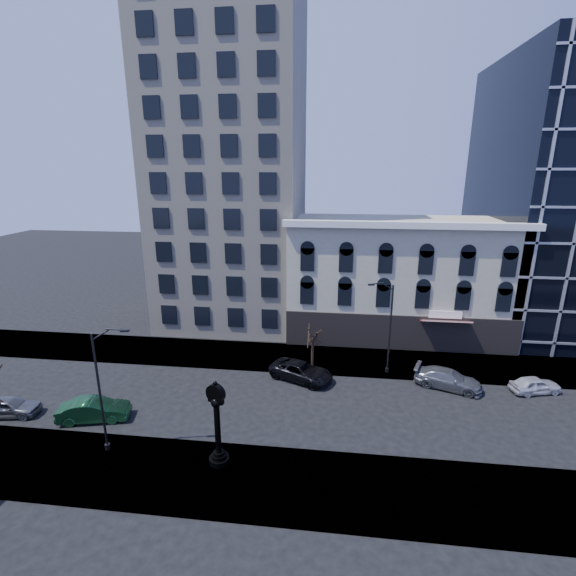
# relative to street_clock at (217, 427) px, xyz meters

# --- Properties ---
(ground) EXTENTS (160.00, 160.00, 0.00)m
(ground) POSITION_rel_street_clock_xyz_m (0.87, 6.81, -2.57)
(ground) COLOR black
(ground) RESTS_ON ground
(sidewalk_far) EXTENTS (160.00, 6.00, 0.12)m
(sidewalk_far) POSITION_rel_street_clock_xyz_m (0.87, 14.81, -2.51)
(sidewalk_far) COLOR gray
(sidewalk_far) RESTS_ON ground
(sidewalk_near) EXTENTS (160.00, 6.00, 0.12)m
(sidewalk_near) POSITION_rel_street_clock_xyz_m (0.87, -1.19, -2.51)
(sidewalk_near) COLOR gray
(sidewalk_near) RESTS_ON ground
(cream_tower) EXTENTS (15.90, 15.40, 42.50)m
(cream_tower) POSITION_rel_street_clock_xyz_m (-5.25, 25.69, 16.75)
(cream_tower) COLOR beige
(cream_tower) RESTS_ON ground
(victorian_row) EXTENTS (22.60, 11.19, 12.50)m
(victorian_row) POSITION_rel_street_clock_xyz_m (12.87, 22.70, 3.42)
(victorian_row) COLOR #BFB99D
(victorian_row) RESTS_ON ground
(street_clock) EXTENTS (1.23, 1.23, 5.43)m
(street_clock) POSITION_rel_street_clock_xyz_m (0.00, 0.00, 0.00)
(street_clock) COLOR black
(street_clock) RESTS_ON sidewalk_near
(street_lamp_near) EXTENTS (2.13, 0.62, 8.29)m
(street_lamp_near) POSITION_rel_street_clock_xyz_m (-6.71, 0.43, 3.80)
(street_lamp_near) COLOR black
(street_lamp_near) RESTS_ON sidewalk_near
(street_lamp_far) EXTENTS (2.08, 0.84, 8.27)m
(street_lamp_far) POSITION_rel_street_clock_xyz_m (10.68, 12.71, 3.79)
(street_lamp_far) COLOR black
(street_lamp_far) RESTS_ON sidewalk_far
(bare_tree_far) EXTENTS (2.55, 2.55, 4.37)m
(bare_tree_far) POSITION_rel_street_clock_xyz_m (4.76, 13.18, 0.83)
(bare_tree_far) COLOR black
(bare_tree_far) RESTS_ON sidewalk_far
(car_near_a) EXTENTS (4.39, 2.31, 1.42)m
(car_near_a) POSITION_rel_street_clock_xyz_m (-16.35, 3.14, -1.86)
(car_near_a) COLOR #595B60
(car_near_a) RESTS_ON ground
(car_near_b) EXTENTS (5.04, 2.76, 1.58)m
(car_near_b) POSITION_rel_street_clock_xyz_m (-9.98, 3.37, -1.79)
(car_near_b) COLOR #143F1E
(car_near_b) RESTS_ON ground
(car_far_a) EXTENTS (5.92, 4.45, 1.49)m
(car_far_a) POSITION_rel_street_clock_xyz_m (3.98, 10.87, -1.83)
(car_far_a) COLOR black
(car_far_a) RESTS_ON ground
(car_far_b) EXTENTS (5.65, 3.79, 1.52)m
(car_far_b) POSITION_rel_street_clock_xyz_m (15.85, 10.97, -1.81)
(car_far_b) COLOR #595B60
(car_far_b) RESTS_ON ground
(car_far_c) EXTENTS (4.12, 2.44, 1.32)m
(car_far_c) POSITION_rel_street_clock_xyz_m (22.50, 11.01, -1.92)
(car_far_c) COLOR silver
(car_far_c) RESTS_ON ground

